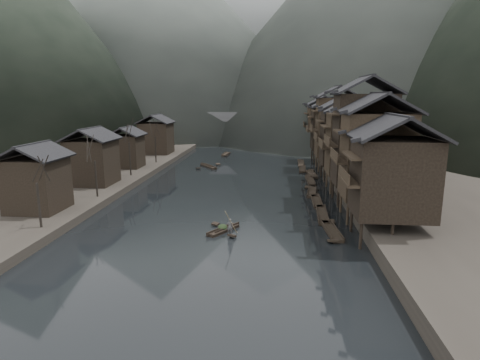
# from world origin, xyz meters

# --- Properties ---
(water) EXTENTS (300.00, 300.00, 0.00)m
(water) POSITION_xyz_m (0.00, 0.00, 0.00)
(water) COLOR black
(water) RESTS_ON ground
(right_bank) EXTENTS (40.00, 200.00, 1.80)m
(right_bank) POSITION_xyz_m (35.00, 40.00, 0.90)
(right_bank) COLOR #2D2823
(right_bank) RESTS_ON ground
(left_bank) EXTENTS (40.00, 200.00, 1.20)m
(left_bank) POSITION_xyz_m (-35.00, 40.00, 0.60)
(left_bank) COLOR #2D2823
(left_bank) RESTS_ON ground
(stilt_houses) EXTENTS (9.00, 67.60, 16.39)m
(stilt_houses) POSITION_xyz_m (17.28, 19.29, 8.95)
(stilt_houses) COLOR black
(stilt_houses) RESTS_ON ground
(left_houses) EXTENTS (8.10, 53.20, 8.73)m
(left_houses) POSITION_xyz_m (-20.50, 20.12, 5.66)
(left_houses) COLOR black
(left_houses) RESTS_ON left_bank
(bare_trees) EXTENTS (3.85, 42.95, 7.70)m
(bare_trees) POSITION_xyz_m (-17.00, 12.05, 6.50)
(bare_trees) COLOR black
(bare_trees) RESTS_ON left_bank
(moored_sampans) EXTENTS (2.95, 49.15, 0.47)m
(moored_sampans) POSITION_xyz_m (11.86, 14.67, 0.20)
(moored_sampans) COLOR black
(moored_sampans) RESTS_ON water
(midriver_boats) EXTENTS (4.33, 21.89, 0.45)m
(midriver_boats) POSITION_xyz_m (-6.15, 38.10, 0.20)
(midriver_boats) COLOR black
(midriver_boats) RESTS_ON water
(stone_bridge) EXTENTS (40.00, 6.00, 9.00)m
(stone_bridge) POSITION_xyz_m (-0.00, 72.00, 5.11)
(stone_bridge) COLOR #4C4C4F
(stone_bridge) RESTS_ON ground
(hills) EXTENTS (320.00, 380.00, 122.78)m
(hills) POSITION_xyz_m (6.38, 170.12, 54.68)
(hills) COLOR black
(hills) RESTS_ON ground
(hero_sampan) EXTENTS (3.13, 4.38, 0.43)m
(hero_sampan) POSITION_xyz_m (1.06, -6.72, 0.20)
(hero_sampan) COLOR black
(hero_sampan) RESTS_ON water
(cargo_heap) EXTENTS (1.03, 1.34, 0.62)m
(cargo_heap) POSITION_xyz_m (0.94, -6.54, 0.74)
(cargo_heap) COLOR black
(cargo_heap) RESTS_ON hero_sampan
(boatman) EXTENTS (0.64, 0.45, 1.66)m
(boatman) POSITION_xyz_m (1.92, -8.10, 1.26)
(boatman) COLOR #4D4E4F
(boatman) RESTS_ON hero_sampan
(bamboo_pole) EXTENTS (1.12, 2.70, 3.45)m
(bamboo_pole) POSITION_xyz_m (2.12, -8.10, 3.81)
(bamboo_pole) COLOR #8C7A51
(bamboo_pole) RESTS_ON boatman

